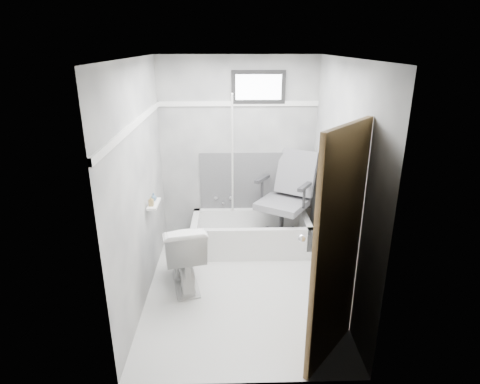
{
  "coord_description": "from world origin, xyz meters",
  "views": [
    {
      "loc": [
        -0.11,
        -3.74,
        2.53
      ],
      "look_at": [
        0.0,
        0.35,
        1.0
      ],
      "focal_mm": 30.0,
      "sensor_mm": 36.0,
      "label": 1
    }
  ],
  "objects_px": {
    "door": "(383,270)",
    "soap_bottle_a": "(151,201)",
    "soap_bottle_b": "(154,197)",
    "office_chair": "(282,198)",
    "toilet": "(183,253)",
    "bathtub": "(251,233)"
  },
  "relations": [
    {
      "from": "door",
      "to": "office_chair",
      "type": "bearing_deg",
      "value": 100.92
    },
    {
      "from": "soap_bottle_a",
      "to": "soap_bottle_b",
      "type": "distance_m",
      "value": 0.14
    },
    {
      "from": "bathtub",
      "to": "soap_bottle_a",
      "type": "distance_m",
      "value": 1.52
    },
    {
      "from": "office_chair",
      "to": "toilet",
      "type": "height_order",
      "value": "office_chair"
    },
    {
      "from": "office_chair",
      "to": "soap_bottle_a",
      "type": "relative_size",
      "value": 10.52
    },
    {
      "from": "office_chair",
      "to": "toilet",
      "type": "xyz_separation_m",
      "value": [
        -1.17,
        -0.84,
        -0.31
      ]
    },
    {
      "from": "bathtub",
      "to": "toilet",
      "type": "relative_size",
      "value": 1.92
    },
    {
      "from": "bathtub",
      "to": "door",
      "type": "xyz_separation_m",
      "value": [
        0.83,
        -2.21,
        0.79
      ]
    },
    {
      "from": "office_chair",
      "to": "door",
      "type": "xyz_separation_m",
      "value": [
        0.43,
        -2.23,
        0.31
      ]
    },
    {
      "from": "door",
      "to": "soap_bottle_b",
      "type": "height_order",
      "value": "door"
    },
    {
      "from": "office_chair",
      "to": "door",
      "type": "bearing_deg",
      "value": -46.45
    },
    {
      "from": "door",
      "to": "bathtub",
      "type": "bearing_deg",
      "value": 110.5
    },
    {
      "from": "bathtub",
      "to": "soap_bottle_b",
      "type": "xyz_separation_m",
      "value": [
        -1.09,
        -0.6,
        0.75
      ]
    },
    {
      "from": "bathtub",
      "to": "office_chair",
      "type": "relative_size",
      "value": 1.31
    },
    {
      "from": "office_chair",
      "to": "soap_bottle_b",
      "type": "relative_size",
      "value": 13.15
    },
    {
      "from": "door",
      "to": "soap_bottle_a",
      "type": "height_order",
      "value": "door"
    },
    {
      "from": "door",
      "to": "soap_bottle_b",
      "type": "distance_m",
      "value": 2.51
    },
    {
      "from": "office_chair",
      "to": "toilet",
      "type": "bearing_deg",
      "value": -111.64
    },
    {
      "from": "bathtub",
      "to": "door",
      "type": "distance_m",
      "value": 2.49
    },
    {
      "from": "bathtub",
      "to": "soap_bottle_b",
      "type": "distance_m",
      "value": 1.45
    },
    {
      "from": "soap_bottle_b",
      "to": "soap_bottle_a",
      "type": "bearing_deg",
      "value": -90.0
    },
    {
      "from": "door",
      "to": "soap_bottle_b",
      "type": "xyz_separation_m",
      "value": [
        -1.92,
        1.61,
        -0.04
      ]
    }
  ]
}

